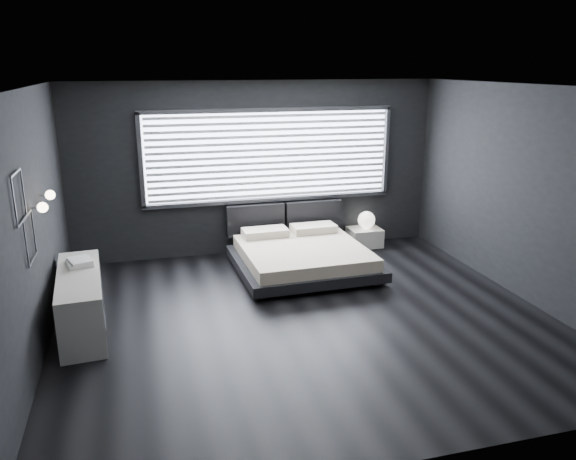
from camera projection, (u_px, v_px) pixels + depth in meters
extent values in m
plane|color=black|center=(306.00, 318.00, 7.00)|extent=(6.00, 6.00, 0.00)
plane|color=white|center=(308.00, 87.00, 6.20)|extent=(6.00, 6.00, 0.00)
cube|color=black|center=(258.00, 169.00, 9.14)|extent=(6.00, 0.04, 2.80)
cube|color=black|center=(418.00, 300.00, 4.05)|extent=(6.00, 0.04, 2.80)
cube|color=black|center=(32.00, 228.00, 5.85)|extent=(0.04, 5.50, 2.80)
cube|color=black|center=(526.00, 194.00, 7.35)|extent=(0.04, 5.50, 2.80)
cube|color=white|center=(270.00, 156.00, 9.11)|extent=(4.00, 0.02, 1.38)
cube|color=#47474C|center=(140.00, 161.00, 8.57)|extent=(0.06, 0.08, 1.48)
cube|color=#47474C|center=(386.00, 151.00, 9.60)|extent=(0.06, 0.08, 1.48)
cube|color=#47474C|center=(270.00, 110.00, 8.88)|extent=(4.14, 0.08, 0.06)
cube|color=#47474C|center=(270.00, 200.00, 9.29)|extent=(4.14, 0.08, 0.06)
cube|color=silver|center=(270.00, 156.00, 9.06)|extent=(3.94, 0.03, 1.32)
cube|color=black|center=(256.00, 220.00, 9.26)|extent=(0.96, 0.16, 0.52)
cube|color=black|center=(313.00, 216.00, 9.51)|extent=(0.96, 0.16, 0.52)
cylinder|color=silver|center=(35.00, 208.00, 5.85)|extent=(0.10, 0.02, 0.02)
sphere|color=#FFE5B7|center=(43.00, 207.00, 5.86)|extent=(0.11, 0.11, 0.11)
cylinder|color=silver|center=(44.00, 195.00, 6.40)|extent=(0.10, 0.02, 0.02)
sphere|color=#FFE5B7|center=(50.00, 195.00, 6.42)|extent=(0.11, 0.11, 0.11)
cube|color=#47474C|center=(16.00, 173.00, 5.15)|extent=(0.01, 0.46, 0.02)
cube|color=#47474C|center=(22.00, 221.00, 5.28)|extent=(0.01, 0.46, 0.02)
cube|color=#47474C|center=(23.00, 192.00, 5.43)|extent=(0.01, 0.02, 0.46)
cube|color=#47474C|center=(14.00, 203.00, 5.00)|extent=(0.01, 0.02, 0.46)
cube|color=#47474C|center=(27.00, 215.00, 5.51)|extent=(0.01, 0.46, 0.02)
cube|color=#47474C|center=(33.00, 260.00, 5.65)|extent=(0.01, 0.46, 0.02)
cube|color=#47474C|center=(34.00, 231.00, 5.79)|extent=(0.01, 0.02, 0.46)
cube|color=#47474C|center=(26.00, 245.00, 5.37)|extent=(0.01, 0.02, 0.46)
cube|color=black|center=(260.00, 296.00, 7.58)|extent=(0.11, 0.11, 0.07)
cube|color=black|center=(377.00, 282.00, 8.05)|extent=(0.11, 0.11, 0.07)
cube|color=black|center=(237.00, 259.00, 9.00)|extent=(0.11, 0.11, 0.07)
cube|color=black|center=(338.00, 249.00, 9.48)|extent=(0.11, 0.11, 0.07)
cube|color=black|center=(303.00, 263.00, 8.50)|extent=(2.06, 1.97, 0.15)
cube|color=beige|center=(303.00, 253.00, 8.45)|extent=(1.84, 1.84, 0.18)
cube|color=beige|center=(265.00, 232.00, 8.95)|extent=(0.72, 0.40, 0.12)
cube|color=beige|center=(314.00, 228.00, 9.17)|extent=(0.72, 0.40, 0.12)
cube|color=silver|center=(364.00, 237.00, 9.72)|extent=(0.55, 0.46, 0.32)
sphere|color=white|center=(366.00, 220.00, 9.65)|extent=(0.29, 0.29, 0.29)
cube|color=silver|center=(81.00, 301.00, 6.63)|extent=(0.61, 1.77, 0.69)
cube|color=#47474C|center=(103.00, 298.00, 6.71)|extent=(0.13, 1.71, 0.67)
cube|color=white|center=(80.00, 263.00, 6.83)|extent=(0.36, 0.43, 0.04)
cube|color=white|center=(80.00, 260.00, 6.80)|extent=(0.34, 0.39, 0.03)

